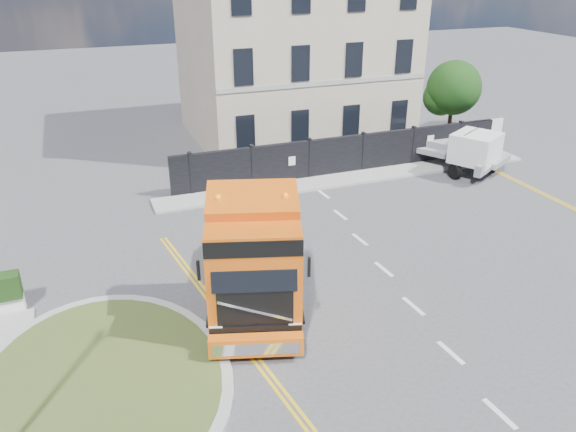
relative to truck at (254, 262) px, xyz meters
name	(u,v)px	position (x,y,z in m)	size (l,w,h in m)	color
ground	(304,279)	(2.23, 1.37, -1.87)	(120.00, 120.00, 0.00)	#424244
traffic_island	(102,382)	(-4.77, -1.63, -1.79)	(6.80, 6.80, 0.17)	gray
hoarding_fence	(355,154)	(8.78, 10.37, -0.87)	(18.80, 0.25, 2.00)	black
georgian_building	(292,40)	(8.23, 17.87, 3.91)	(12.30, 10.30, 12.80)	#B9AA93
tree	(451,90)	(16.60, 13.47, 1.18)	(3.20, 3.20, 4.80)	#382619
pavement_far	(352,178)	(8.23, 9.47, -1.81)	(20.00, 1.60, 0.12)	gray
truck	(254,262)	(0.00, 0.00, 0.00)	(4.52, 7.40, 4.17)	black
flatbed_pickup	(467,150)	(14.15, 8.34, -0.66)	(4.52, 5.95, 2.24)	gray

